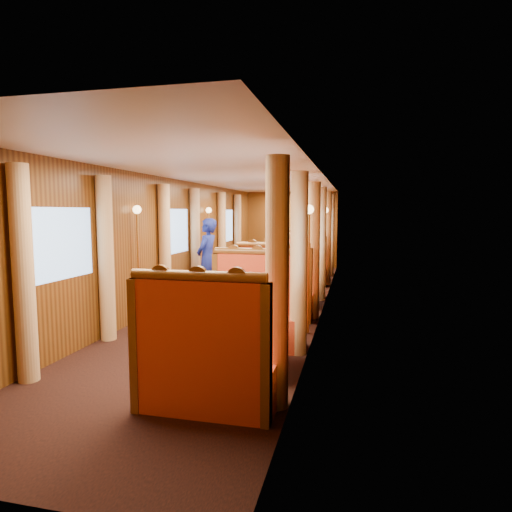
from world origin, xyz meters
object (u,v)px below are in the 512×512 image
(banquette_far_fwd, at_px, (300,269))
(passenger, at_px, (290,264))
(steward, at_px, (207,259))
(table_far, at_px, (305,266))
(banquette_near_fwd, at_px, (205,366))
(banquette_near_aft, at_px, (255,315))
(tea_tray, at_px, (222,308))
(banquette_mid_aft, at_px, (292,277))
(teapot_left, at_px, (220,302))
(banquette_far_aft, at_px, (309,260))
(teapot_back, at_px, (227,301))
(teapot_right, at_px, (234,304))
(rose_vase_mid, at_px, (285,259))
(table_near, at_px, (235,340))
(fruit_plate, at_px, (262,309))
(table_mid, at_px, (284,287))
(rose_vase_far, at_px, (306,245))
(banquette_mid_fwd, at_px, (275,295))

(banquette_far_fwd, relative_size, passenger, 1.76)
(steward, xyz_separation_m, passenger, (1.68, 0.43, -0.11))
(table_far, bearing_deg, banquette_near_fwd, -90.00)
(banquette_near_aft, relative_size, tea_tray, 3.94)
(banquette_near_aft, distance_m, banquette_mid_aft, 3.50)
(banquette_far_fwd, distance_m, teapot_left, 6.08)
(banquette_far_aft, xyz_separation_m, teapot_back, (-0.10, -7.97, 0.39))
(teapot_right, xyz_separation_m, rose_vase_mid, (0.00, 3.59, 0.11))
(banquette_mid_aft, bearing_deg, table_near, -90.00)
(teapot_left, bearing_deg, fruit_plate, -3.81)
(teapot_back, distance_m, passenger, 4.19)
(table_far, bearing_deg, steward, -117.79)
(banquette_near_fwd, distance_m, fruit_plate, 1.04)
(table_near, height_order, passenger, passenger)
(table_mid, height_order, tea_tray, tea_tray)
(fruit_plate, bearing_deg, table_far, 92.70)
(banquette_mid_aft, distance_m, teapot_right, 4.61)
(rose_vase_far, bearing_deg, passenger, -90.69)
(banquette_mid_aft, height_order, table_far, banquette_mid_aft)
(banquette_far_aft, xyz_separation_m, teapot_right, (0.02, -8.10, 0.39))
(rose_vase_mid, bearing_deg, teapot_left, -92.74)
(banquette_mid_fwd, bearing_deg, banquette_far_aft, 90.00)
(banquette_mid_fwd, height_order, banquette_far_aft, same)
(tea_tray, distance_m, teapot_left, 0.07)
(table_far, xyz_separation_m, fruit_plate, (0.33, -7.09, 0.39))
(table_near, bearing_deg, steward, 113.86)
(table_near, relative_size, teapot_right, 6.36)
(banquette_near_aft, bearing_deg, table_mid, 90.00)
(banquette_near_aft, relative_size, banquette_far_aft, 1.00)
(banquette_far_aft, distance_m, steward, 4.55)
(steward, bearing_deg, banquette_far_fwd, 148.26)
(tea_tray, bearing_deg, banquette_mid_fwd, 87.03)
(banquette_far_aft, height_order, teapot_left, banquette_far_aft)
(fruit_plate, bearing_deg, banquette_mid_aft, 94.15)
(banquette_far_fwd, bearing_deg, banquette_near_aft, -90.00)
(banquette_mid_fwd, bearing_deg, banquette_near_fwd, -90.00)
(banquette_near_aft, bearing_deg, banquette_far_aft, 90.00)
(table_near, bearing_deg, rose_vase_far, 89.73)
(table_mid, distance_m, passenger, 0.82)
(table_near, height_order, teapot_right, teapot_right)
(table_mid, xyz_separation_m, banquette_mid_aft, (0.00, 1.01, 0.05))
(table_near, relative_size, steward, 0.61)
(teapot_right, bearing_deg, steward, 126.37)
(banquette_near_fwd, xyz_separation_m, table_far, (0.00, 8.01, -0.05))
(rose_vase_mid, bearing_deg, banquette_far_aft, 90.23)
(banquette_far_fwd, distance_m, teapot_back, 5.96)
(banquette_mid_fwd, relative_size, rose_vase_mid, 3.72)
(fruit_plate, xyz_separation_m, rose_vase_mid, (-0.32, 3.59, 0.16))
(table_far, xyz_separation_m, tea_tray, (-0.13, -7.08, 0.38))
(teapot_left, bearing_deg, teapot_back, 65.23)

